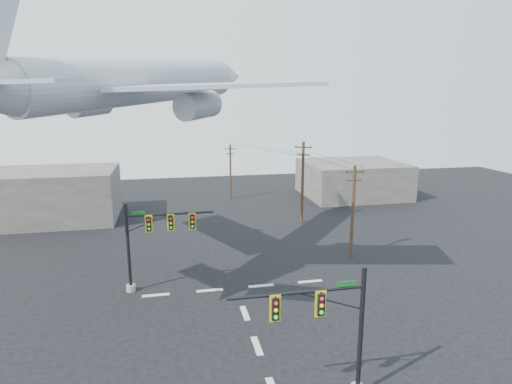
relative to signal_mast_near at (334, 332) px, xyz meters
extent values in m
cube|color=beige|center=(-2.61, 5.15, -3.60)|extent=(0.40, 2.00, 0.01)
cube|color=beige|center=(-2.61, 9.15, -3.60)|extent=(0.40, 2.00, 0.01)
cube|color=beige|center=(-8.61, 13.15, -3.60)|extent=(2.00, 0.40, 0.01)
cube|color=beige|center=(-4.61, 13.15, -3.60)|extent=(2.00, 0.40, 0.01)
cube|color=beige|center=(-0.61, 13.15, -3.60)|extent=(2.00, 0.40, 0.01)
cube|color=beige|center=(3.39, 13.15, -3.60)|extent=(2.00, 0.40, 0.01)
cylinder|color=black|center=(1.40, 0.05, -0.26)|extent=(0.23, 0.23, 6.70)
cylinder|color=black|center=(-1.80, 0.05, 2.13)|extent=(6.41, 0.15, 0.15)
cylinder|color=black|center=(-0.20, 0.05, 1.56)|extent=(3.40, 0.08, 0.08)
cube|color=black|center=(-0.74, -0.10, 1.53)|extent=(0.33, 0.29, 1.05)
cube|color=#DDB90D|center=(-0.74, -0.08, 1.53)|extent=(0.53, 0.04, 1.29)
sphere|color=red|center=(-0.74, -0.26, 1.86)|extent=(0.19, 0.19, 0.19)
sphere|color=#FBB80D|center=(-0.74, -0.26, 1.53)|extent=(0.19, 0.19, 0.19)
sphere|color=#0DD635|center=(-0.74, -0.26, 1.19)|extent=(0.19, 0.19, 0.19)
cube|color=black|center=(-2.87, -0.10, 1.53)|extent=(0.33, 0.29, 1.05)
cube|color=#DDB90D|center=(-2.87, -0.08, 1.53)|extent=(0.53, 0.04, 1.29)
sphere|color=red|center=(-2.87, -0.26, 1.86)|extent=(0.19, 0.19, 0.19)
sphere|color=#FBB80D|center=(-2.87, -0.26, 1.53)|extent=(0.19, 0.19, 0.19)
sphere|color=#0DD635|center=(-2.87, -0.26, 1.19)|extent=(0.19, 0.19, 0.19)
cube|color=#0D5B1A|center=(0.54, -0.01, 2.37)|extent=(0.91, 0.04, 0.25)
cylinder|color=gray|center=(-10.46, 14.26, -3.36)|extent=(0.68, 0.68, 0.49)
cylinder|color=black|center=(-10.46, 14.26, -0.19)|extent=(0.23, 0.23, 6.85)
cylinder|color=black|center=(-7.29, 14.26, 2.26)|extent=(6.35, 0.16, 0.16)
cylinder|color=black|center=(-8.88, 14.26, 1.67)|extent=(3.38, 0.08, 0.08)
cube|color=black|center=(-8.88, 14.11, 1.64)|extent=(0.33, 0.29, 1.08)
cube|color=#DDB90D|center=(-8.88, 14.13, 1.64)|extent=(0.54, 0.04, 1.32)
sphere|color=red|center=(-8.88, 13.94, 1.99)|extent=(0.20, 0.20, 0.20)
sphere|color=#FBB80D|center=(-8.88, 13.94, 1.64)|extent=(0.20, 0.20, 0.20)
sphere|color=#0DD635|center=(-8.88, 13.94, 1.30)|extent=(0.20, 0.20, 0.20)
cube|color=black|center=(-7.29, 14.11, 1.64)|extent=(0.33, 0.29, 1.08)
cube|color=#DDB90D|center=(-7.29, 14.13, 1.64)|extent=(0.54, 0.04, 1.32)
sphere|color=red|center=(-7.29, 13.94, 1.99)|extent=(0.20, 0.20, 0.20)
sphere|color=#FBB80D|center=(-7.29, 13.94, 1.64)|extent=(0.20, 0.20, 0.20)
sphere|color=#0DD635|center=(-7.29, 13.94, 1.30)|extent=(0.20, 0.20, 0.20)
cube|color=black|center=(-5.70, 14.11, 1.64)|extent=(0.33, 0.29, 1.08)
cube|color=#DDB90D|center=(-5.70, 14.13, 1.64)|extent=(0.54, 0.04, 1.32)
sphere|color=red|center=(-5.70, 13.94, 1.99)|extent=(0.20, 0.20, 0.20)
sphere|color=#FBB80D|center=(-5.70, 13.94, 1.64)|extent=(0.20, 0.20, 0.20)
sphere|color=#0DD635|center=(-5.70, 13.94, 1.30)|extent=(0.20, 0.20, 0.20)
cube|color=#0D5B1A|center=(-9.58, 14.20, 2.50)|extent=(0.93, 0.04, 0.25)
cylinder|color=#432B1D|center=(8.83, 17.67, 0.62)|extent=(0.28, 0.28, 8.45)
cube|color=#432B1D|center=(8.83, 17.67, 4.28)|extent=(1.69, 0.17, 0.11)
cube|color=#432B1D|center=(8.83, 17.67, 3.53)|extent=(1.32, 0.16, 0.11)
cylinder|color=black|center=(8.08, 17.70, 4.37)|extent=(0.09, 0.09, 0.11)
cylinder|color=black|center=(8.83, 17.67, 4.37)|extent=(0.09, 0.09, 0.11)
cylinder|color=black|center=(9.58, 17.64, 4.37)|extent=(0.09, 0.09, 0.11)
cylinder|color=#432B1D|center=(7.71, 28.99, 1.13)|extent=(0.32, 0.32, 9.48)
cube|color=#432B1D|center=(7.71, 28.99, 5.23)|extent=(1.80, 0.90, 0.13)
cube|color=#432B1D|center=(7.71, 28.99, 4.38)|extent=(1.41, 0.73, 0.13)
cylinder|color=black|center=(6.93, 29.34, 5.33)|extent=(0.11, 0.11, 0.13)
cylinder|color=black|center=(7.71, 28.99, 5.33)|extent=(0.11, 0.11, 0.13)
cylinder|color=black|center=(8.49, 28.64, 5.33)|extent=(0.11, 0.11, 0.13)
cylinder|color=#432B1D|center=(1.34, 42.65, 0.28)|extent=(0.27, 0.27, 7.78)
cube|color=#432B1D|center=(1.34, 42.65, 3.64)|extent=(1.60, 0.21, 0.11)
cube|color=#432B1D|center=(1.34, 42.65, 2.93)|extent=(1.24, 0.19, 0.11)
cylinder|color=black|center=(0.63, 42.70, 3.73)|extent=(0.09, 0.09, 0.11)
cylinder|color=black|center=(1.34, 42.65, 3.73)|extent=(0.09, 0.09, 0.11)
cylinder|color=black|center=(2.05, 42.61, 3.73)|extent=(0.09, 0.09, 0.11)
cylinder|color=black|center=(7.47, 23.33, 4.70)|extent=(1.25, 11.32, 0.03)
cylinder|color=black|center=(3.74, 35.82, 4.39)|extent=(6.25, 13.68, 0.03)
cylinder|color=black|center=(9.07, 23.33, 4.70)|extent=(1.05, 11.32, 0.03)
cylinder|color=black|center=(5.30, 35.82, 4.39)|extent=(6.54, 13.68, 0.03)
cylinder|color=#A2A7AD|center=(-8.90, 17.11, 11.90)|extent=(15.78, 18.82, 4.78)
cone|color=#A2A7AD|center=(-0.95, 27.24, 12.78)|extent=(5.67, 5.93, 3.66)
cube|color=#A2A7AD|center=(-15.68, 20.60, 11.49)|extent=(10.37, 14.28, 0.58)
cube|color=#A2A7AD|center=(-3.90, 11.35, 11.49)|extent=(14.33, 7.69, 0.58)
cylinder|color=#A2A7AD|center=(-13.31, 19.97, 10.19)|extent=(3.63, 3.90, 2.11)
cylinder|color=#A2A7AD|center=(-5.07, 13.51, 10.19)|extent=(3.63, 3.90, 2.11)
cube|color=#A2A7AD|center=(-13.86, 5.35, 11.48)|extent=(5.72, 4.18, 0.35)
cube|color=slate|center=(-22.61, 36.15, -0.61)|extent=(18.00, 10.00, 6.00)
cube|color=slate|center=(19.39, 41.15, -1.11)|extent=(14.00, 12.00, 5.00)
camera|label=1|loc=(-7.24, -17.04, 10.74)|focal=30.00mm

